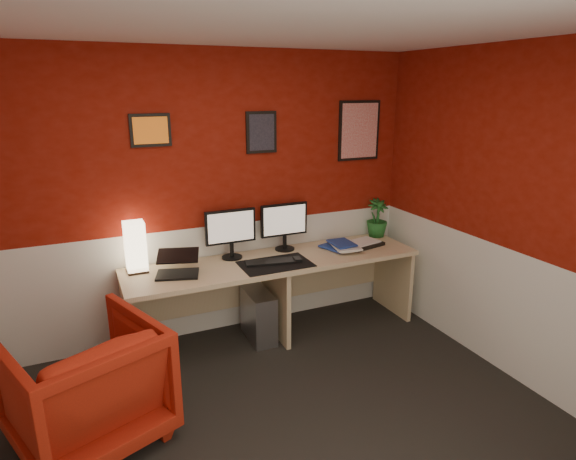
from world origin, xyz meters
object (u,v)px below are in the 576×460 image
(shoji_lamp, at_px, (136,248))
(pc_tower, at_px, (258,315))
(zen_tray, at_px, (363,244))
(armchair, at_px, (85,385))
(laptop, at_px, (177,262))
(monitor_right, at_px, (285,219))
(potted_plant, at_px, (377,218))
(desk, at_px, (276,298))
(monitor_left, at_px, (231,226))

(shoji_lamp, relative_size, pc_tower, 0.89)
(zen_tray, height_order, armchair, armchair)
(laptop, xyz_separation_m, monitor_right, (1.04, 0.24, 0.18))
(shoji_lamp, relative_size, monitor_right, 0.69)
(potted_plant, xyz_separation_m, pc_tower, (-1.36, -0.21, -0.70))
(shoji_lamp, height_order, monitor_right, monitor_right)
(pc_tower, relative_size, armchair, 0.52)
(pc_tower, bearing_deg, desk, -1.91)
(armchair, bearing_deg, zen_tray, 176.29)
(laptop, distance_m, zen_tray, 1.77)
(monitor_left, bearing_deg, armchair, -142.82)
(potted_plant, height_order, pc_tower, potted_plant)
(desk, xyz_separation_m, potted_plant, (1.20, 0.22, 0.56))
(monitor_left, distance_m, armchair, 1.72)
(zen_tray, relative_size, armchair, 0.40)
(monitor_right, bearing_deg, laptop, -167.17)
(desk, height_order, monitor_right, monitor_right)
(shoji_lamp, relative_size, monitor_left, 0.69)
(monitor_left, distance_m, pc_tower, 0.83)
(laptop, relative_size, monitor_left, 0.57)
(laptop, relative_size, zen_tray, 0.94)
(desk, bearing_deg, potted_plant, 10.54)
(desk, relative_size, potted_plant, 6.83)
(pc_tower, bearing_deg, zen_tray, 1.92)
(potted_plant, distance_m, pc_tower, 1.55)
(monitor_left, distance_m, monitor_right, 0.52)
(desk, xyz_separation_m, pc_tower, (-0.16, 0.01, -0.14))
(laptop, xyz_separation_m, pc_tower, (0.69, 0.03, -0.61))
(monitor_left, xyz_separation_m, zen_tray, (1.25, -0.17, -0.28))
(desk, height_order, laptop, laptop)
(laptop, distance_m, potted_plant, 2.07)
(monitor_left, bearing_deg, potted_plant, 1.10)
(monitor_left, bearing_deg, desk, -30.23)
(monitor_left, height_order, zen_tray, monitor_left)
(monitor_right, distance_m, pc_tower, 0.89)
(shoji_lamp, xyz_separation_m, monitor_right, (1.32, 0.02, 0.09))
(laptop, relative_size, pc_tower, 0.73)
(armchair, bearing_deg, pc_tower, -172.83)
(armchair, bearing_deg, monitor_left, -164.10)
(monitor_left, xyz_separation_m, monitor_right, (0.52, 0.02, 0.00))
(desk, distance_m, zen_tray, 0.99)
(desk, bearing_deg, shoji_lamp, 170.21)
(potted_plant, bearing_deg, monitor_left, -178.90)
(monitor_left, relative_size, armchair, 0.67)
(monitor_right, bearing_deg, armchair, -151.14)
(zen_tray, xyz_separation_m, pc_tower, (-1.08, -0.02, -0.52))
(zen_tray, bearing_deg, monitor_right, 165.35)
(desk, xyz_separation_m, monitor_right, (0.19, 0.21, 0.66))
(potted_plant, bearing_deg, laptop, -173.17)
(monitor_right, relative_size, armchair, 0.67)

